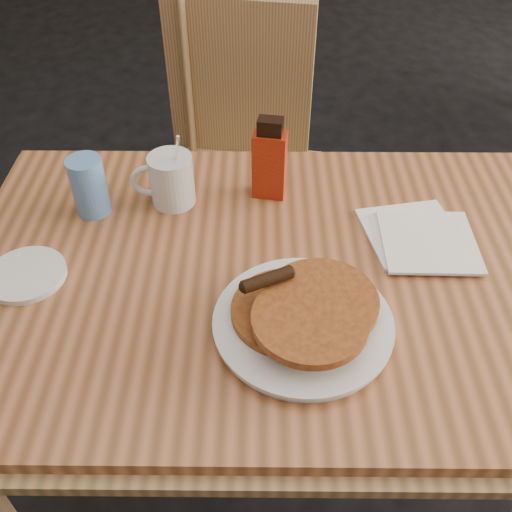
{
  "coord_description": "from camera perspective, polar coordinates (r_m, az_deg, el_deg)",
  "views": [
    {
      "loc": [
        -0.03,
        -0.67,
        1.45
      ],
      "look_at": [
        0.02,
        0.03,
        0.8
      ],
      "focal_mm": 40.0,
      "sensor_mm": 36.0,
      "label": 1
    }
  ],
  "objects": [
    {
      "name": "blue_tumbler",
      "position": [
        1.14,
        -16.35,
        6.72
      ],
      "size": [
        0.09,
        0.09,
        0.12
      ],
      "primitive_type": "cylinder",
      "rotation": [
        0.0,
        0.0,
        0.37
      ],
      "color": "#5488C6",
      "rests_on": "main_table"
    },
    {
      "name": "main_table",
      "position": [
        1.04,
        1.46,
        -2.86
      ],
      "size": [
        1.2,
        0.86,
        0.75
      ],
      "rotation": [
        0.0,
        0.0,
        -0.07
      ],
      "color": "#AA633C",
      "rests_on": "floor"
    },
    {
      "name": "napkin_stack",
      "position": [
        1.1,
        16.1,
        1.81
      ],
      "size": [
        0.21,
        0.22,
        0.01
      ],
      "rotation": [
        0.0,
        0.0,
        0.13
      ],
      "color": "white",
      "rests_on": "main_table"
    },
    {
      "name": "pancake_plate",
      "position": [
        0.9,
        4.81,
        -6.13
      ],
      "size": [
        0.29,
        0.29,
        0.08
      ],
      "rotation": [
        0.0,
        0.0,
        -0.06
      ],
      "color": "silver",
      "rests_on": "main_table"
    },
    {
      "name": "coffee_mug",
      "position": [
        1.13,
        -8.58,
        7.61
      ],
      "size": [
        0.12,
        0.09,
        0.16
      ],
      "rotation": [
        0.0,
        0.0,
        -0.06
      ],
      "color": "silver",
      "rests_on": "main_table"
    },
    {
      "name": "chair_main_far",
      "position": [
        1.7,
        -1.44,
        11.34
      ],
      "size": [
        0.5,
        0.51,
        0.93
      ],
      "rotation": [
        0.0,
        0.0,
        -0.23
      ],
      "color": "tan",
      "rests_on": "floor"
    },
    {
      "name": "floor",
      "position": [
        1.6,
        -0.53,
        -22.22
      ],
      "size": [
        10.0,
        10.0,
        0.0
      ],
      "primitive_type": "plane",
      "color": "black",
      "rests_on": "ground"
    },
    {
      "name": "syrup_bottle",
      "position": [
        1.13,
        1.37,
        9.48
      ],
      "size": [
        0.07,
        0.06,
        0.17
      ],
      "rotation": [
        0.0,
        0.0,
        -0.24
      ],
      "color": "maroon",
      "rests_on": "main_table"
    },
    {
      "name": "side_saucer",
      "position": [
        1.06,
        -21.99,
        -1.75
      ],
      "size": [
        0.17,
        0.17,
        0.01
      ],
      "primitive_type": "cylinder",
      "rotation": [
        0.0,
        0.0,
        0.26
      ],
      "color": "silver",
      "rests_on": "main_table"
    }
  ]
}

